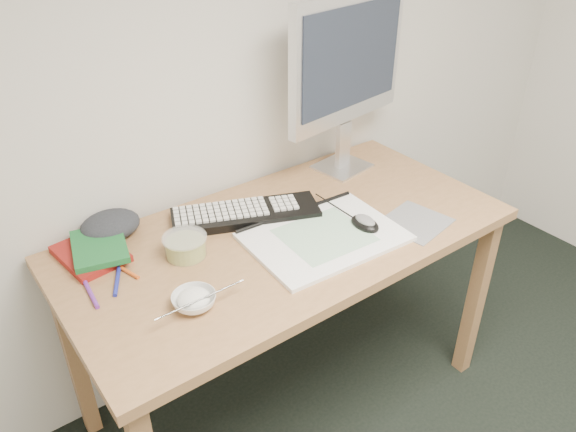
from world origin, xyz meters
The scene contains 18 objects.
desk centered at (-0.03, 1.43, 0.67)m, with size 1.40×0.70×0.75m.
mousepad centered at (0.34, 1.23, 0.75)m, with size 0.20×0.18×0.00m, color slate.
sketchpad centered at (0.04, 1.33, 0.76)m, with size 0.46×0.33×0.01m, color white.
keyboard centered at (-0.09, 1.58, 0.76)m, with size 0.47×0.15×0.03m, color black.
monitor centered at (0.40, 1.66, 1.14)m, with size 0.54×0.19×0.63m.
mouse centered at (0.18, 1.30, 0.78)m, with size 0.07×0.11×0.04m, color black.
rice_bowl centered at (-0.43, 1.29, 0.77)m, with size 0.12×0.12×0.04m, color white.
chopsticks centered at (-0.42, 1.26, 0.79)m, with size 0.02×0.02×0.24m, color silver.
fruit_tub centered at (-0.34, 1.51, 0.78)m, with size 0.13×0.13×0.06m, color gold.
book_red centered at (-0.57, 1.67, 0.76)m, with size 0.16×0.21×0.02m, color maroon.
book_green centered at (-0.54, 1.66, 0.78)m, with size 0.15×0.21×0.02m, color #175F2A.
cloth_lump centered at (-0.47, 1.75, 0.78)m, with size 0.15×0.13×0.06m, color #222529.
pencil_pink centered at (-0.06, 1.50, 0.75)m, with size 0.01×0.01×0.18m, color pink.
pencil_tan centered at (0.03, 1.47, 0.75)m, with size 0.01×0.01×0.19m, color tan.
pencil_black centered at (0.09, 1.52, 0.75)m, with size 0.01×0.01×0.16m, color black.
marker_blue centered at (-0.55, 1.51, 0.76)m, with size 0.01×0.01×0.13m, color #1B2497.
marker_orange centered at (-0.51, 1.54, 0.76)m, with size 0.01×0.01×0.12m, color orange.
marker_purple centered at (-0.63, 1.49, 0.76)m, with size 0.01×0.01×0.13m, color #6C2A9D.
Camera 1 is at (-0.89, 0.25, 1.72)m, focal length 35.00 mm.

